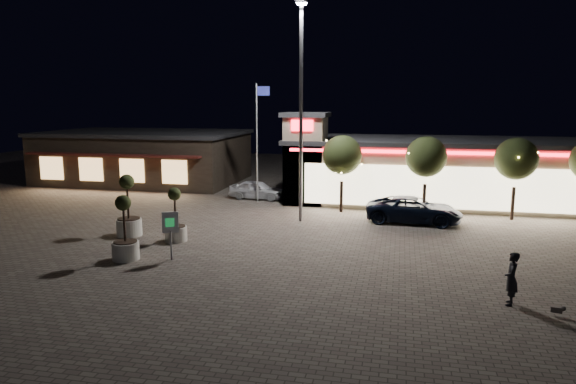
% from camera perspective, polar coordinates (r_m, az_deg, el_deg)
% --- Properties ---
extents(ground, '(90.00, 90.00, 0.00)m').
position_cam_1_polar(ground, '(22.78, -7.52, -7.46)').
color(ground, '#645B51').
rests_on(ground, ground).
extents(retail_building, '(20.40, 8.40, 6.10)m').
position_cam_1_polar(retail_building, '(36.55, 15.47, 2.43)').
color(retail_building, tan).
rests_on(retail_building, ground).
extents(restaurant_building, '(16.40, 11.00, 4.30)m').
position_cam_1_polar(restaurant_building, '(45.99, -15.56, 3.86)').
color(restaurant_building, '#382D23').
rests_on(restaurant_building, ground).
extents(floodlight_pole, '(0.60, 0.40, 12.38)m').
position_cam_1_polar(floodlight_pole, '(28.93, 1.46, 10.43)').
color(floodlight_pole, gray).
rests_on(floodlight_pole, ground).
extents(flagpole, '(0.95, 0.10, 8.00)m').
position_cam_1_polar(flagpole, '(34.76, -3.33, 6.60)').
color(flagpole, white).
rests_on(flagpole, ground).
extents(string_tree_a, '(2.42, 2.42, 4.79)m').
position_cam_1_polar(string_tree_a, '(31.76, 6.03, 4.10)').
color(string_tree_a, '#332319').
rests_on(string_tree_a, ground).
extents(string_tree_b, '(2.42, 2.42, 4.79)m').
position_cam_1_polar(string_tree_b, '(31.59, 15.09, 3.78)').
color(string_tree_b, '#332319').
rests_on(string_tree_b, ground).
extents(string_tree_c, '(2.42, 2.42, 4.79)m').
position_cam_1_polar(string_tree_c, '(32.21, 24.02, 3.37)').
color(string_tree_c, '#332319').
rests_on(string_tree_c, ground).
extents(pickup_truck, '(5.48, 2.79, 1.48)m').
position_cam_1_polar(pickup_truck, '(30.04, 13.81, -1.93)').
color(pickup_truck, black).
rests_on(pickup_truck, ground).
extents(white_sedan, '(3.97, 1.79, 1.32)m').
position_cam_1_polar(white_sedan, '(36.30, -3.48, 0.26)').
color(white_sedan, silver).
rests_on(white_sedan, ground).
extents(pedestrian, '(0.55, 0.74, 1.84)m').
position_cam_1_polar(pedestrian, '(19.10, 23.58, -8.82)').
color(pedestrian, black).
rests_on(pedestrian, ground).
extents(dog, '(0.46, 0.21, 0.24)m').
position_cam_1_polar(dog, '(18.98, 27.87, -11.44)').
color(dog, '#59514C').
rests_on(dog, ground).
extents(planter_left, '(1.29, 1.29, 3.18)m').
position_cam_1_polar(planter_left, '(27.56, -17.29, -2.65)').
color(planter_left, silver).
rests_on(planter_left, ground).
extents(planter_mid, '(1.16, 1.16, 2.86)m').
position_cam_1_polar(planter_mid, '(23.48, -17.65, -5.08)').
color(planter_mid, silver).
rests_on(planter_mid, ground).
extents(planter_right, '(1.09, 1.09, 2.69)m').
position_cam_1_polar(planter_right, '(25.90, -12.39, -3.56)').
color(planter_right, silver).
rests_on(planter_right, ground).
extents(valet_sign, '(0.67, 0.34, 2.13)m').
position_cam_1_polar(valet_sign, '(22.77, -12.94, -3.75)').
color(valet_sign, gray).
rests_on(valet_sign, ground).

